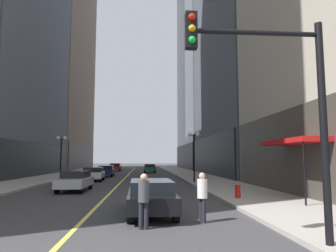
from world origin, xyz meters
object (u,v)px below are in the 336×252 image
object	(u,v)px
car_black	(151,196)
street_lamp_right_mid	(194,146)
car_navy	(106,170)
car_red	(115,167)
pedestrian_with_orange_bag	(144,197)
car_white	(93,173)
fire_hydrant_right	(238,193)
traffic_light_near_right	(280,92)
pedestrian_in_white_shirt	(202,193)
street_lamp_left_far	(61,148)
car_silver	(75,180)
car_green	(150,168)

from	to	relation	value
car_black	street_lamp_right_mid	world-z (taller)	street_lamp_right_mid
car_navy	car_red	size ratio (longest dim) A/B	1.05
street_lamp_right_mid	car_navy	bearing A→B (deg)	127.69
car_navy	pedestrian_with_orange_bag	world-z (taller)	pedestrian_with_orange_bag
car_navy	car_white	bearing A→B (deg)	-92.13
car_black	car_navy	bearing A→B (deg)	100.63
fire_hydrant_right	traffic_light_near_right	bearing A→B (deg)	-100.15
pedestrian_in_white_shirt	street_lamp_right_mid	xyz separation A→B (m)	(2.33, 15.97, 2.29)
pedestrian_with_orange_bag	street_lamp_right_mid	bearing A→B (deg)	75.62
fire_hydrant_right	car_red	bearing A→B (deg)	104.02
street_lamp_left_far	car_navy	bearing A→B (deg)	54.83
car_silver	fire_hydrant_right	size ratio (longest dim) A/B	5.34
car_silver	traffic_light_near_right	distance (m)	16.31
pedestrian_in_white_shirt	street_lamp_right_mid	size ratio (longest dim) A/B	0.38
car_silver	car_navy	size ratio (longest dim) A/B	1.02
car_silver	car_green	distance (m)	27.27
pedestrian_with_orange_bag	car_navy	bearing A→B (deg)	99.19
fire_hydrant_right	car_navy	bearing A→B (deg)	112.87
car_silver	street_lamp_left_far	xyz separation A→B (m)	(-3.97, 11.31, 2.54)
pedestrian_in_white_shirt	street_lamp_left_far	xyz separation A→B (m)	(-10.47, 21.89, 2.29)
street_lamp_left_far	fire_hydrant_right	xyz separation A→B (m)	(13.30, -16.66, -2.86)
car_white	fire_hydrant_right	distance (m)	17.57
car_red	street_lamp_right_mid	xyz separation A→B (m)	(9.36, -28.75, 2.54)
car_white	car_silver	bearing A→B (deg)	-87.98
car_black	traffic_light_near_right	distance (m)	6.56
pedestrian_in_white_shirt	street_lamp_right_mid	world-z (taller)	street_lamp_right_mid
pedestrian_in_white_shirt	street_lamp_left_far	world-z (taller)	street_lamp_left_far
car_black	pedestrian_in_white_shirt	distance (m)	2.33
car_silver	street_lamp_right_mid	xyz separation A→B (m)	(8.83, 5.38, 2.54)
car_green	pedestrian_with_orange_bag	bearing A→B (deg)	-91.28
car_silver	car_navy	world-z (taller)	same
traffic_light_near_right	fire_hydrant_right	xyz separation A→B (m)	(1.55, 8.66, -3.34)
car_green	fire_hydrant_right	distance (m)	32.33
traffic_light_near_right	fire_hydrant_right	bearing A→B (deg)	79.85
car_red	street_lamp_right_mid	bearing A→B (deg)	-71.97
car_navy	pedestrian_with_orange_bag	bearing A→B (deg)	-80.81
car_silver	street_lamp_left_far	size ratio (longest dim) A/B	0.96
car_red	pedestrian_with_orange_bag	xyz separation A→B (m)	(5.05, -45.53, 0.26)
car_white	traffic_light_near_right	size ratio (longest dim) A/B	0.72
car_navy	car_green	xyz separation A→B (m)	(5.43, 9.86, -0.00)
car_green	street_lamp_left_far	size ratio (longest dim) A/B	0.94
pedestrian_in_white_shirt	traffic_light_near_right	size ratio (longest dim) A/B	0.29
car_silver	car_red	bearing A→B (deg)	90.88
car_red	street_lamp_right_mid	distance (m)	30.34
car_white	fire_hydrant_right	xyz separation A→B (m)	(9.66, -14.67, -0.32)
traffic_light_near_right	street_lamp_left_far	size ratio (longest dim) A/B	1.28
traffic_light_near_right	car_navy	bearing A→B (deg)	104.22
car_silver	pedestrian_with_orange_bag	distance (m)	12.27
car_green	fire_hydrant_right	world-z (taller)	car_green
car_green	car_red	bearing A→B (deg)	128.59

